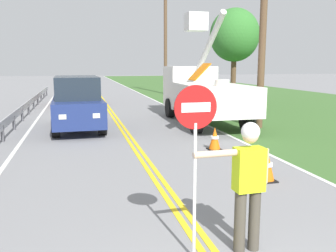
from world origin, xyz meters
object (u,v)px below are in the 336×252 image
(utility_bucket_truck, at_px, (201,91))
(oncoming_suv_nearest, at_px, (77,103))
(flagger_worker, at_px, (248,179))
(traffic_cone_lead, at_px, (267,166))
(oncoming_sedan_second, at_px, (73,91))
(utility_pole_near, at_px, (264,13))
(traffic_cone_mid, at_px, (215,139))
(utility_pole_mid, at_px, (165,39))
(stop_sign_paddle, at_px, (195,134))
(roadside_tree_verge, at_px, (235,36))

(utility_bucket_truck, bearing_deg, oncoming_suv_nearest, -173.07)
(flagger_worker, distance_m, traffic_cone_lead, 3.33)
(oncoming_suv_nearest, bearing_deg, oncoming_sedan_second, 91.67)
(utility_pole_near, height_order, traffic_cone_lead, utility_pole_near)
(flagger_worker, bearing_deg, traffic_cone_mid, 72.96)
(utility_pole_mid, bearing_deg, stop_sign_paddle, -102.70)
(flagger_worker, relative_size, roadside_tree_verge, 0.31)
(oncoming_suv_nearest, height_order, utility_pole_near, utility_pole_near)
(oncoming_sedan_second, relative_size, traffic_cone_mid, 5.98)
(roadside_tree_verge, bearing_deg, utility_pole_mid, 101.61)
(flagger_worker, distance_m, roadside_tree_verge, 18.41)
(flagger_worker, xyz_separation_m, oncoming_sedan_second, (-2.52, 19.81, -0.21))
(stop_sign_paddle, bearing_deg, traffic_cone_mid, 66.37)
(roadside_tree_verge, bearing_deg, traffic_cone_mid, -116.39)
(oncoming_suv_nearest, xyz_separation_m, roadside_tree_verge, (9.41, 6.32, 3.21))
(utility_pole_near, height_order, traffic_cone_mid, utility_pole_near)
(oncoming_sedan_second, distance_m, utility_pole_mid, 10.78)
(stop_sign_paddle, bearing_deg, traffic_cone_lead, 46.52)
(flagger_worker, bearing_deg, roadside_tree_verge, 66.72)
(roadside_tree_verge, bearing_deg, traffic_cone_lead, -110.98)
(utility_pole_near, bearing_deg, roadside_tree_verge, 73.82)
(oncoming_sedan_second, bearing_deg, utility_bucket_truck, -57.38)
(stop_sign_paddle, xyz_separation_m, utility_pole_near, (5.71, 9.02, 2.83))
(traffic_cone_mid, bearing_deg, traffic_cone_lead, -89.27)
(oncoming_suv_nearest, height_order, oncoming_sedan_second, oncoming_suv_nearest)
(traffic_cone_lead, height_order, roadside_tree_verge, roadside_tree_verge)
(flagger_worker, bearing_deg, oncoming_suv_nearest, 102.25)
(traffic_cone_mid, height_order, roadside_tree_verge, roadside_tree_verge)
(flagger_worker, bearing_deg, oncoming_sedan_second, 97.25)
(stop_sign_paddle, xyz_separation_m, roadside_tree_verge, (7.93, 16.67, 2.56))
(stop_sign_paddle, bearing_deg, utility_pole_mid, 77.30)
(oncoming_suv_nearest, bearing_deg, traffic_cone_lead, -62.01)
(traffic_cone_lead, relative_size, traffic_cone_mid, 1.00)
(utility_pole_mid, bearing_deg, oncoming_suv_nearest, -114.86)
(roadside_tree_verge, bearing_deg, flagger_worker, -113.28)
(stop_sign_paddle, distance_m, utility_bucket_truck, 11.68)
(oncoming_suv_nearest, bearing_deg, utility_pole_mid, 65.14)
(oncoming_sedan_second, distance_m, traffic_cone_mid, 14.67)
(oncoming_sedan_second, bearing_deg, traffic_cone_lead, -75.79)
(oncoming_sedan_second, relative_size, traffic_cone_lead, 5.98)
(stop_sign_paddle, bearing_deg, oncoming_sedan_second, 95.04)
(utility_pole_near, xyz_separation_m, roadside_tree_verge, (2.22, 7.65, -0.26))
(traffic_cone_lead, bearing_deg, utility_pole_near, 63.58)
(stop_sign_paddle, distance_m, oncoming_sedan_second, 19.93)
(flagger_worker, distance_m, oncoming_suv_nearest, 10.57)
(traffic_cone_lead, xyz_separation_m, roadside_tree_verge, (5.35, 13.95, 3.93))
(flagger_worker, height_order, stop_sign_paddle, stop_sign_paddle)
(stop_sign_paddle, relative_size, utility_pole_mid, 0.26)
(flagger_worker, relative_size, utility_pole_mid, 0.21)
(utility_bucket_truck, xyz_separation_m, traffic_cone_lead, (-1.32, -8.28, -1.06))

